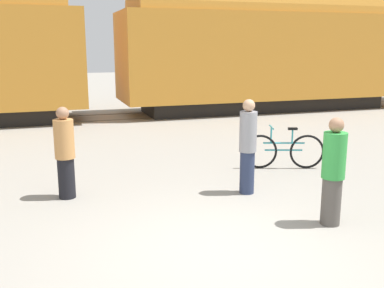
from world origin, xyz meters
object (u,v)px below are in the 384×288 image
person_in_grey (248,146)px  person_in_tan (65,153)px  freight_train (101,41)px  bicycle_teal (283,151)px  person_in_green (333,172)px

person_in_grey → person_in_tan: bearing=-146.2°
freight_train → person_in_grey: (1.33, -9.68, -1.92)m
person_in_tan → person_in_grey: person_in_grey is taller
bicycle_teal → person_in_green: person_in_green is taller
bicycle_teal → person_in_grey: bearing=-139.0°
person_in_tan → person_in_grey: (3.14, -0.76, 0.06)m
bicycle_teal → person_in_green: bearing=-106.6°
person_in_tan → person_in_grey: bearing=43.8°
freight_train → person_in_green: (1.90, -11.42, -1.98)m
person_in_tan → bicycle_teal: bearing=63.8°
bicycle_teal → person_in_tan: 4.66m
bicycle_teal → person_in_tan: (-4.62, -0.52, 0.42)m
person_in_green → person_in_tan: 4.48m
freight_train → bicycle_teal: freight_train is taller
bicycle_teal → freight_train: bearing=108.4°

